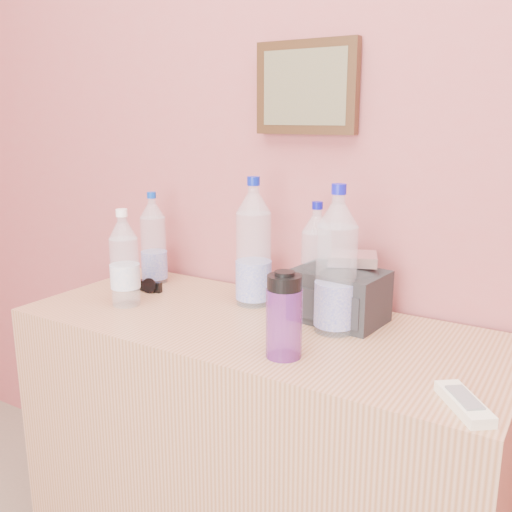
{
  "coord_description": "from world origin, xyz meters",
  "views": [
    {
      "loc": [
        0.48,
        0.52,
        1.32
      ],
      "look_at": [
        -0.25,
        1.71,
        0.98
      ],
      "focal_mm": 40.0,
      "sensor_mm": 36.0,
      "label": 1
    }
  ],
  "objects_px": {
    "pet_small": "(124,264)",
    "foil_packet": "(352,259)",
    "dresser": "(257,459)",
    "ac_remote": "(464,403)",
    "pet_large_b": "(254,249)",
    "toiletry_bag": "(339,292)",
    "pet_large_d": "(336,268)",
    "sunglasses": "(144,285)",
    "pet_large_c": "(316,263)",
    "pet_large_a": "(154,243)",
    "nalgene_bottle": "(284,315)"
  },
  "relations": [
    {
      "from": "pet_small",
      "to": "foil_packet",
      "type": "xyz_separation_m",
      "value": [
        0.59,
        0.21,
        0.05
      ]
    },
    {
      "from": "dresser",
      "to": "pet_small",
      "type": "distance_m",
      "value": 0.66
    },
    {
      "from": "ac_remote",
      "to": "dresser",
      "type": "bearing_deg",
      "value": -146.3
    },
    {
      "from": "pet_large_b",
      "to": "toiletry_bag",
      "type": "height_order",
      "value": "pet_large_b"
    },
    {
      "from": "pet_large_d",
      "to": "sunglasses",
      "type": "bearing_deg",
      "value": 179.12
    },
    {
      "from": "pet_large_c",
      "to": "sunglasses",
      "type": "bearing_deg",
      "value": -167.56
    },
    {
      "from": "dresser",
      "to": "toiletry_bag",
      "type": "xyz_separation_m",
      "value": [
        0.17,
        0.13,
        0.48
      ]
    },
    {
      "from": "pet_large_a",
      "to": "foil_packet",
      "type": "xyz_separation_m",
      "value": [
        0.68,
        -0.01,
        0.04
      ]
    },
    {
      "from": "pet_large_b",
      "to": "pet_large_c",
      "type": "relative_size",
      "value": 1.2
    },
    {
      "from": "dresser",
      "to": "pet_large_d",
      "type": "bearing_deg",
      "value": 14.75
    },
    {
      "from": "pet_large_d",
      "to": "sunglasses",
      "type": "height_order",
      "value": "pet_large_d"
    },
    {
      "from": "pet_large_d",
      "to": "ac_remote",
      "type": "height_order",
      "value": "pet_large_d"
    },
    {
      "from": "pet_large_c",
      "to": "pet_large_d",
      "type": "height_order",
      "value": "pet_large_d"
    },
    {
      "from": "pet_large_a",
      "to": "pet_small",
      "type": "height_order",
      "value": "pet_large_a"
    },
    {
      "from": "pet_small",
      "to": "sunglasses",
      "type": "height_order",
      "value": "pet_small"
    },
    {
      "from": "pet_large_a",
      "to": "ac_remote",
      "type": "height_order",
      "value": "pet_large_a"
    },
    {
      "from": "dresser",
      "to": "pet_small",
      "type": "height_order",
      "value": "pet_small"
    },
    {
      "from": "pet_large_d",
      "to": "ac_remote",
      "type": "distance_m",
      "value": 0.46
    },
    {
      "from": "pet_large_b",
      "to": "sunglasses",
      "type": "height_order",
      "value": "pet_large_b"
    },
    {
      "from": "pet_large_a",
      "to": "pet_large_c",
      "type": "bearing_deg",
      "value": 2.43
    },
    {
      "from": "pet_large_a",
      "to": "pet_large_b",
      "type": "xyz_separation_m",
      "value": [
        0.39,
        -0.02,
        0.03
      ]
    },
    {
      "from": "ac_remote",
      "to": "pet_large_a",
      "type": "bearing_deg",
      "value": -146.03
    },
    {
      "from": "pet_large_b",
      "to": "pet_large_c",
      "type": "bearing_deg",
      "value": 15.22
    },
    {
      "from": "nalgene_bottle",
      "to": "ac_remote",
      "type": "bearing_deg",
      "value": -5.0
    },
    {
      "from": "dresser",
      "to": "sunglasses",
      "type": "height_order",
      "value": "sunglasses"
    },
    {
      "from": "nalgene_bottle",
      "to": "toiletry_bag",
      "type": "bearing_deg",
      "value": 87.51
    },
    {
      "from": "pet_small",
      "to": "sunglasses",
      "type": "relative_size",
      "value": 2.17
    },
    {
      "from": "nalgene_bottle",
      "to": "pet_large_b",
      "type": "bearing_deg",
      "value": 131.84
    },
    {
      "from": "pet_small",
      "to": "toiletry_bag",
      "type": "height_order",
      "value": "pet_small"
    },
    {
      "from": "nalgene_bottle",
      "to": "pet_small",
      "type": "bearing_deg",
      "value": 171.38
    },
    {
      "from": "pet_large_c",
      "to": "nalgene_bottle",
      "type": "xyz_separation_m",
      "value": [
        0.08,
        -0.33,
        -0.04
      ]
    },
    {
      "from": "pet_large_b",
      "to": "nalgene_bottle",
      "type": "height_order",
      "value": "pet_large_b"
    },
    {
      "from": "dresser",
      "to": "pet_large_a",
      "type": "xyz_separation_m",
      "value": [
        -0.48,
        0.15,
        0.53
      ]
    },
    {
      "from": "pet_large_b",
      "to": "sunglasses",
      "type": "bearing_deg",
      "value": -168.92
    },
    {
      "from": "toiletry_bag",
      "to": "pet_small",
      "type": "bearing_deg",
      "value": -155.35
    },
    {
      "from": "dresser",
      "to": "pet_large_a",
      "type": "relative_size",
      "value": 4.37
    },
    {
      "from": "pet_small",
      "to": "nalgene_bottle",
      "type": "xyz_separation_m",
      "value": [
        0.56,
        -0.08,
        -0.02
      ]
    },
    {
      "from": "dresser",
      "to": "pet_large_b",
      "type": "xyz_separation_m",
      "value": [
        -0.09,
        0.13,
        0.56
      ]
    },
    {
      "from": "sunglasses",
      "to": "ac_remote",
      "type": "xyz_separation_m",
      "value": [
        1.01,
        -0.25,
        -0.01
      ]
    },
    {
      "from": "pet_large_c",
      "to": "ac_remote",
      "type": "xyz_separation_m",
      "value": [
        0.48,
        -0.36,
        -0.12
      ]
    },
    {
      "from": "nalgene_bottle",
      "to": "dresser",
      "type": "bearing_deg",
      "value": 137.15
    },
    {
      "from": "pet_large_d",
      "to": "ac_remote",
      "type": "bearing_deg",
      "value": -33.18
    },
    {
      "from": "pet_small",
      "to": "nalgene_bottle",
      "type": "bearing_deg",
      "value": -8.62
    },
    {
      "from": "pet_large_a",
      "to": "pet_large_b",
      "type": "distance_m",
      "value": 0.39
    },
    {
      "from": "sunglasses",
      "to": "foil_packet",
      "type": "bearing_deg",
      "value": 0.53
    },
    {
      "from": "pet_large_c",
      "to": "ac_remote",
      "type": "height_order",
      "value": "pet_large_c"
    },
    {
      "from": "pet_large_b",
      "to": "toiletry_bag",
      "type": "relative_size",
      "value": 1.6
    },
    {
      "from": "dresser",
      "to": "pet_large_c",
      "type": "distance_m",
      "value": 0.57
    },
    {
      "from": "foil_packet",
      "to": "ac_remote",
      "type": "bearing_deg",
      "value": -42.73
    },
    {
      "from": "pet_large_a",
      "to": "foil_packet",
      "type": "height_order",
      "value": "pet_large_a"
    }
  ]
}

